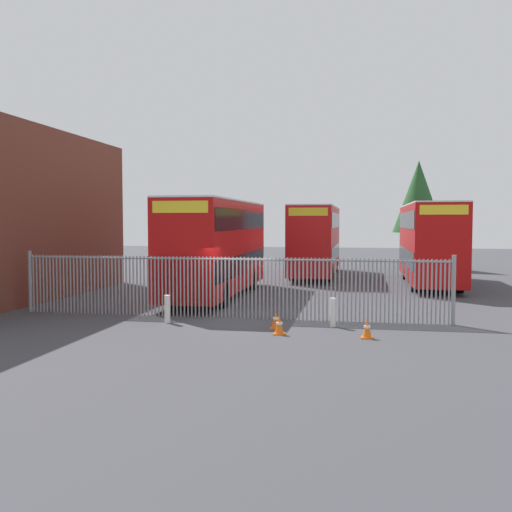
{
  "coord_description": "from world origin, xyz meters",
  "views": [
    {
      "loc": [
        4.44,
        -19.91,
        3.45
      ],
      "look_at": [
        0.0,
        4.0,
        2.0
      ],
      "focal_mm": 40.26,
      "sensor_mm": 36.0,
      "label": 1
    }
  ],
  "objects": [
    {
      "name": "double_decker_bus_near_gate",
      "position": [
        -2.13,
        5.63,
        2.42
      ],
      "size": [
        2.54,
        10.81,
        4.42
      ],
      "color": "#B70C0C",
      "rests_on": "ground"
    },
    {
      "name": "traffic_cone_by_gate",
      "position": [
        4.61,
        -2.77,
        0.29
      ],
      "size": [
        0.34,
        0.34,
        0.59
      ],
      "color": "orange",
      "rests_on": "ground"
    },
    {
      "name": "traffic_cone_near_kerb",
      "position": [
        1.72,
        -1.78,
        0.29
      ],
      "size": [
        0.34,
        0.34,
        0.59
      ],
      "color": "orange",
      "rests_on": "ground"
    },
    {
      "name": "tree_tall_back",
      "position": [
        8.47,
        23.96,
        5.29
      ],
      "size": [
        3.69,
        3.69,
        7.95
      ],
      "color": "#4C3823",
      "rests_on": "ground"
    },
    {
      "name": "traffic_cone_mid_forecourt",
      "position": [
        1.97,
        -2.68,
        0.29
      ],
      "size": [
        0.34,
        0.34,
        0.59
      ],
      "color": "orange",
      "rests_on": "ground"
    },
    {
      "name": "double_decker_bus_behind_fence_right",
      "position": [
        1.54,
        16.54,
        2.42
      ],
      "size": [
        2.54,
        10.81,
        4.42
      ],
      "color": "red",
      "rests_on": "ground"
    },
    {
      "name": "palisade_fence",
      "position": [
        -0.31,
        0.0,
        1.18
      ],
      "size": [
        15.66,
        0.14,
        2.35
      ],
      "color": "gray",
      "rests_on": "ground"
    },
    {
      "name": "bollard_near_left",
      "position": [
        -2.1,
        -1.34,
        0.47
      ],
      "size": [
        0.2,
        0.2,
        0.95
      ],
      "primitive_type": "cylinder",
      "color": "silver",
      "rests_on": "ground"
    },
    {
      "name": "bollard_center_front",
      "position": [
        3.51,
        -1.06,
        0.47
      ],
      "size": [
        0.2,
        0.2,
        0.95
      ],
      "primitive_type": "cylinder",
      "color": "silver",
      "rests_on": "ground"
    },
    {
      "name": "ground_plane",
      "position": [
        0.0,
        8.0,
        0.0
      ],
      "size": [
        100.0,
        100.0,
        0.0
      ],
      "primitive_type": "plane",
      "color": "#3D3D42"
    },
    {
      "name": "double_decker_bus_behind_fence_left",
      "position": [
        8.05,
        12.58,
        2.42
      ],
      "size": [
        2.54,
        10.81,
        4.42
      ],
      "color": "#B70C0C",
      "rests_on": "ground"
    }
  ]
}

